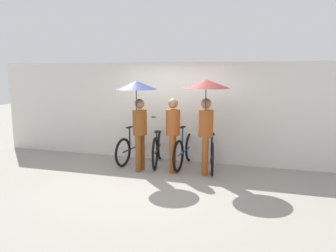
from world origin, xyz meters
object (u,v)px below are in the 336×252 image
(parked_bicycle_2, at_px, (185,150))
(pedestrian_trailing, at_px, (206,101))
(parked_bicycle_1, at_px, (158,148))
(parked_bicycle_3, at_px, (212,152))
(pedestrian_leading, at_px, (138,103))
(parked_bicycle_0, at_px, (134,147))
(pedestrian_center, at_px, (173,129))

(parked_bicycle_2, height_order, pedestrian_trailing, pedestrian_trailing)
(parked_bicycle_1, bearing_deg, parked_bicycle_3, -101.66)
(parked_bicycle_1, height_order, pedestrian_leading, pedestrian_leading)
(parked_bicycle_2, bearing_deg, parked_bicycle_3, -91.22)
(parked_bicycle_0, xyz_separation_m, pedestrian_leading, (0.44, -0.78, 1.20))
(parked_bicycle_1, relative_size, parked_bicycle_2, 1.00)
(parked_bicycle_0, xyz_separation_m, pedestrian_trailing, (1.93, -0.65, 1.27))
(parked_bicycle_3, distance_m, pedestrian_trailing, 1.37)
(pedestrian_leading, bearing_deg, parked_bicycle_2, -134.23)
(pedestrian_leading, bearing_deg, parked_bicycle_1, -101.41)
(parked_bicycle_0, xyz_separation_m, parked_bicycle_3, (1.99, -0.09, 0.03))
(pedestrian_center, bearing_deg, parked_bicycle_1, -50.41)
(parked_bicycle_2, height_order, pedestrian_leading, pedestrian_leading)
(pedestrian_center, bearing_deg, pedestrian_trailing, 166.52)
(parked_bicycle_3, distance_m, pedestrian_leading, 2.07)
(parked_bicycle_2, bearing_deg, pedestrian_center, 167.73)
(parked_bicycle_0, relative_size, pedestrian_trailing, 0.82)
(pedestrian_center, distance_m, pedestrian_trailing, 1.00)
(parked_bicycle_1, relative_size, pedestrian_center, 1.02)
(parked_bicycle_0, relative_size, parked_bicycle_2, 1.01)
(parked_bicycle_1, height_order, pedestrian_center, pedestrian_center)
(pedestrian_center, relative_size, pedestrian_trailing, 0.80)
(parked_bicycle_2, bearing_deg, pedestrian_leading, 133.13)
(parked_bicycle_0, xyz_separation_m, parked_bicycle_1, (0.66, -0.06, 0.03))
(parked_bicycle_3, height_order, pedestrian_trailing, pedestrian_trailing)
(parked_bicycle_1, distance_m, parked_bicycle_3, 1.33)
(parked_bicycle_3, relative_size, pedestrian_leading, 0.86)
(parked_bicycle_1, bearing_deg, parked_bicycle_2, -98.45)
(parked_bicycle_2, distance_m, parked_bicycle_3, 0.66)
(parked_bicycle_3, xyz_separation_m, pedestrian_center, (-0.81, -0.48, 0.59))
(pedestrian_leading, relative_size, pedestrian_trailing, 0.98)
(parked_bicycle_3, bearing_deg, parked_bicycle_2, 75.58)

